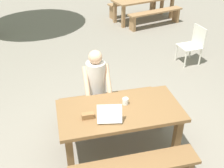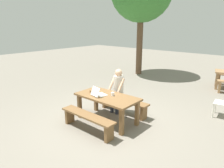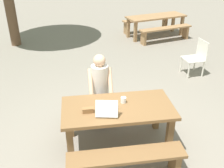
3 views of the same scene
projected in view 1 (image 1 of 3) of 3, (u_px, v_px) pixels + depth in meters
The scene contains 11 objects.
ground_plane at pixel (119, 148), 3.93m from camera, with size 30.00×30.00×0.00m, color gray.
picnic_table_front at pixel (120, 116), 3.61m from camera, with size 1.64×0.83×0.70m.
bench_far at pixel (109, 103), 4.33m from camera, with size 1.55×0.30×0.42m.
laptop at pixel (109, 114), 3.38m from camera, with size 0.36×0.39×0.24m.
small_pouch at pixel (88, 116), 3.38m from camera, with size 0.16×0.07×0.07m.
coffee_mug at pixel (125, 101), 3.63m from camera, with size 0.08×0.08×0.09m.
person_seated at pixel (97, 84), 4.05m from camera, with size 0.39×0.40×1.26m.
plastic_chair at pixel (193, 44), 6.00m from camera, with size 0.48×0.48×0.84m.
picnic_table_mid at pixel (144, 2), 8.42m from camera, with size 2.14×1.21×0.71m.
bench_mid_south at pixel (156, 15), 8.09m from camera, with size 1.84×0.77×0.47m.
bench_mid_north at pixel (133, 5), 9.02m from camera, with size 1.84×0.77×0.47m.
Camera 1 is at (-0.77, -2.73, 2.87)m, focal length 43.12 mm.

